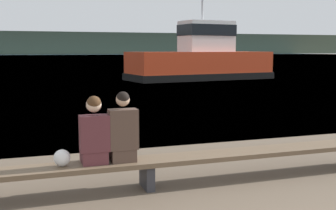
{
  "coord_description": "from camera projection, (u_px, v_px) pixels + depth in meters",
  "views": [
    {
      "loc": [
        -2.52,
        -2.2,
        1.98
      ],
      "look_at": [
        0.37,
        6.43,
        0.77
      ],
      "focal_mm": 45.0,
      "sensor_mm": 36.0,
      "label": 1
    }
  ],
  "objects": [
    {
      "name": "water_surface",
      "position": [
        36.0,
        56.0,
        121.39
      ],
      "size": [
        240.0,
        240.0,
        0.0
      ],
      "primitive_type": "plane",
      "color": "teal",
      "rests_on": "ground"
    },
    {
      "name": "far_shoreline",
      "position": [
        32.0,
        43.0,
        171.21
      ],
      "size": [
        600.0,
        12.0,
        9.11
      ],
      "primitive_type": "cube",
      "color": "#384233",
      "rests_on": "ground"
    },
    {
      "name": "bench_main",
      "position": [
        147.0,
        164.0,
        6.0
      ],
      "size": [
        7.81,
        0.51,
        0.42
      ],
      "color": "brown",
      "rests_on": "ground"
    },
    {
      "name": "person_left",
      "position": [
        94.0,
        135.0,
        5.72
      ],
      "size": [
        0.4,
        0.43,
        0.94
      ],
      "color": "#56282D",
      "rests_on": "bench_main"
    },
    {
      "name": "person_right",
      "position": [
        123.0,
        132.0,
        5.84
      ],
      "size": [
        0.4,
        0.43,
        0.99
      ],
      "color": "#4C382D",
      "rests_on": "bench_main"
    },
    {
      "name": "shopping_bag",
      "position": [
        62.0,
        158.0,
        5.62
      ],
      "size": [
        0.22,
        0.17,
        0.23
      ],
      "color": "white",
      "rests_on": "bench_main"
    },
    {
      "name": "tugboat_red",
      "position": [
        201.0,
        61.0,
        28.05
      ],
      "size": [
        10.13,
        4.8,
        6.8
      ],
      "rotation": [
        0.0,
        0.0,
        1.71
      ],
      "color": "red",
      "rests_on": "water_surface"
    }
  ]
}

